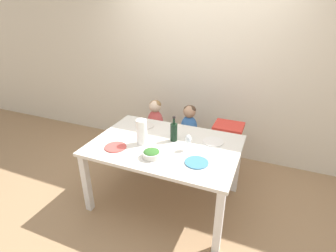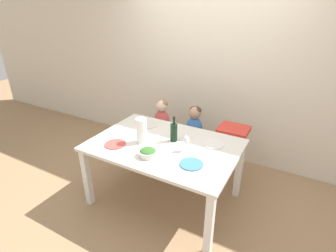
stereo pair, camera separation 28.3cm
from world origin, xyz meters
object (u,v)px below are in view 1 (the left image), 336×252
wine_bottle (174,132)px  dinner_plate_back_right (213,142)px  person_child_left (155,116)px  paper_towel_roll (142,132)px  dinner_plate_back_left (145,126)px  dinner_plate_front_left (115,147)px  dinner_plate_front_right (197,162)px  chair_right_highchair (228,137)px  salad_bowl_large (151,154)px  person_child_center (189,122)px  wine_glass_near (188,140)px  chair_far_center (188,143)px  chair_far_left (156,136)px

wine_bottle → dinner_plate_back_right: (0.42, 0.13, -0.10)m
person_child_left → paper_towel_roll: size_ratio=1.72×
person_child_left → dinner_plate_back_left: size_ratio=2.10×
dinner_plate_front_left → dinner_plate_front_right: 0.88m
chair_right_highchair → person_child_left: person_child_left is taller
paper_towel_roll → salad_bowl_large: 0.32m
chair_right_highchair → dinner_plate_back_right: dinner_plate_back_right is taller
person_child_left → person_child_center: size_ratio=1.00×
person_child_left → dinner_plate_front_left: bearing=-88.2°
wine_glass_near → dinner_plate_back_right: 0.35m
dinner_plate_front_left → dinner_plate_back_left: bearing=86.0°
salad_bowl_large → person_child_left: bearing=113.5°
salad_bowl_large → wine_bottle: bearing=79.5°
person_child_center → salad_bowl_large: 1.08m
person_child_left → wine_bottle: bearing=-51.0°
salad_bowl_large → dinner_plate_back_right: bearing=47.6°
chair_far_center → paper_towel_roll: (-0.25, -0.87, 0.52)m
salad_bowl_large → dinner_plate_front_left: 0.44m
wine_bottle → dinner_plate_back_left: bearing=156.7°
wine_bottle → dinner_plate_front_right: wine_bottle is taller
wine_glass_near → chair_far_center: bearing=107.4°
chair_far_center → dinner_plate_front_left: size_ratio=1.95×
dinner_plate_back_left → person_child_left: bearing=99.0°
person_child_center → paper_towel_roll: size_ratio=1.72×
wine_glass_near → dinner_plate_front_left: bearing=-160.5°
chair_far_left → person_child_left: 0.32m
dinner_plate_back_right → chair_right_highchair: bearing=82.5°
person_child_left → salad_bowl_large: size_ratio=2.56×
person_child_left → wine_bottle: (0.54, -0.67, 0.17)m
wine_glass_near → dinner_plate_front_right: size_ratio=0.75×
salad_bowl_large → dinner_plate_back_right: (0.49, 0.54, -0.03)m
chair_far_center → person_child_center: person_child_center is taller
person_child_center → dinner_plate_front_left: size_ratio=2.10×
dinner_plate_back_left → dinner_plate_back_right: bearing=-4.8°
chair_far_left → chair_far_center: same height
person_child_left → paper_towel_roll: 0.93m
person_child_center → dinner_plate_front_left: (-0.47, -1.06, 0.06)m
dinner_plate_back_left → wine_glass_near: bearing=-26.2°
dinner_plate_back_left → wine_bottle: bearing=-23.3°
chair_far_center → person_child_left: (-0.50, 0.00, 0.32)m
wine_bottle → dinner_plate_front_left: (-0.51, -0.39, -0.10)m
person_child_left → chair_right_highchair: bearing=-0.1°
dinner_plate_front_left → dinner_plate_back_right: (0.93, 0.51, 0.00)m
person_child_left → dinner_plate_back_left: 0.48m
chair_far_center → wine_bottle: bearing=-86.5°
paper_towel_roll → dinner_plate_front_left: size_ratio=1.22×
paper_towel_roll → dinner_plate_back_left: bearing=114.2°
dinner_plate_front_left → dinner_plate_back_right: bearing=29.1°
dinner_plate_back_right → wine_bottle: bearing=-162.9°
wine_glass_near → dinner_plate_front_right: bearing=-52.5°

